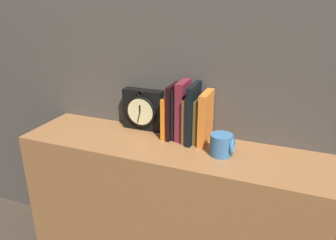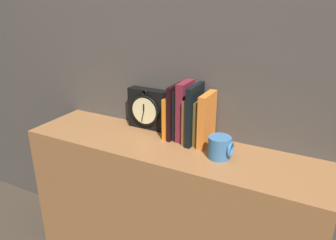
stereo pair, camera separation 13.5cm
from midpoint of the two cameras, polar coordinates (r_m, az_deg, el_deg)
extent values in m
cube|color=#936038|center=(1.58, -2.54, -16.03)|extent=(1.32, 0.34, 0.70)
cube|color=black|center=(1.54, -6.79, 1.78)|extent=(0.19, 0.05, 0.19)
torus|color=black|center=(1.52, -7.36, 1.40)|extent=(0.15, 0.01, 0.15)
cylinder|color=beige|center=(1.51, -7.41, 1.36)|extent=(0.13, 0.01, 0.13)
cube|color=black|center=(1.50, -7.51, 1.92)|extent=(0.01, 0.00, 0.03)
cube|color=black|center=(1.52, -7.67, 0.40)|extent=(0.02, 0.00, 0.05)
torus|color=black|center=(1.49, -7.51, 4.55)|extent=(0.03, 0.01, 0.03)
cube|color=orange|center=(1.46, -2.63, 0.58)|extent=(0.03, 0.12, 0.19)
cube|color=black|center=(1.44, -1.92, 1.47)|extent=(0.02, 0.13, 0.24)
cube|color=black|center=(1.44, -1.14, 1.15)|extent=(0.01, 0.11, 0.22)
cube|color=maroon|center=(1.42, -0.11, 1.63)|extent=(0.03, 0.12, 0.26)
cube|color=brown|center=(1.41, 0.83, 0.21)|extent=(0.02, 0.13, 0.20)
cube|color=black|center=(1.39, 1.71, 1.10)|extent=(0.02, 0.15, 0.26)
cube|color=brown|center=(1.40, 2.77, -0.09)|extent=(0.02, 0.12, 0.19)
cube|color=orange|center=(1.38, 3.84, 0.30)|extent=(0.03, 0.14, 0.23)
cylinder|color=teal|center=(1.31, 6.34, -4.39)|extent=(0.09, 0.09, 0.09)
torus|color=teal|center=(1.30, 8.25, -4.69)|extent=(0.01, 0.06, 0.06)
camera|label=1|loc=(0.07, -92.86, -1.12)|focal=35.00mm
camera|label=2|loc=(0.07, 87.14, 1.12)|focal=35.00mm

